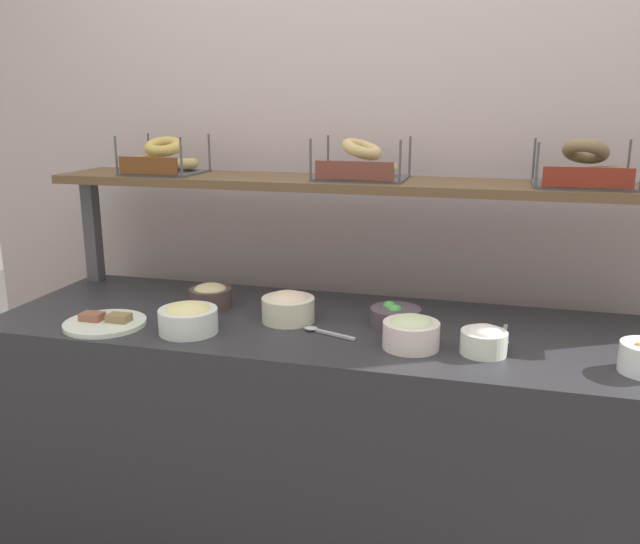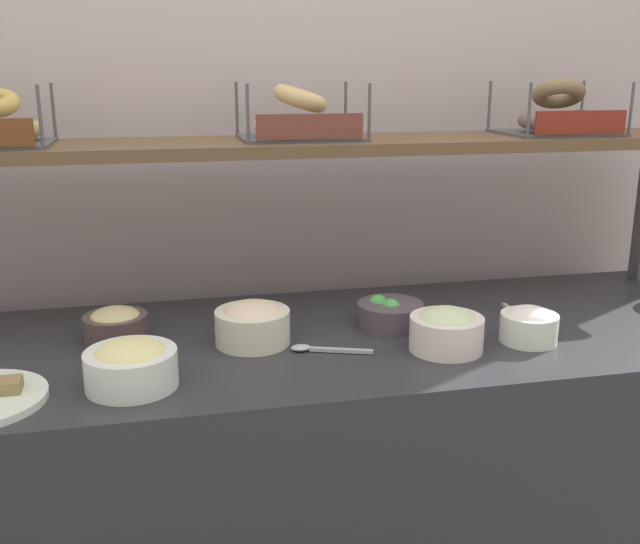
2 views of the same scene
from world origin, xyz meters
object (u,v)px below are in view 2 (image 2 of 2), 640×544
Objects in this scene: bowl_egg_salad at (131,364)px; serving_spoon_by_edge at (318,349)px; bowl_cream_cheese at (529,324)px; bagel_basket_poppy at (557,116)px; bowl_hummus at (116,326)px; bowl_veggie_mix at (389,313)px; serving_spoon_near_plate at (522,319)px; bowl_scallion_spread at (446,329)px; bagel_basket_plain at (300,121)px; bowl_potato_salad at (253,323)px.

bowl_egg_salad is 0.41m from serving_spoon_by_edge.
bowl_cream_cheese is 0.43× the size of bagel_basket_poppy.
bagel_basket_poppy reaches higher than bowl_hummus.
bowl_veggie_mix is at bearing 20.68° from bowl_egg_salad.
bagel_basket_poppy reaches higher than bowl_veggie_mix.
serving_spoon_near_plate is (0.97, -0.07, -0.03)m from bowl_hummus.
bowl_scallion_spread is 0.54× the size of bagel_basket_poppy.
bagel_basket_plain is (0.47, 0.23, 0.43)m from bowl_hummus.
bowl_potato_salad is at bearing -179.90° from serving_spoon_near_plate.
bowl_veggie_mix is 0.91× the size of serving_spoon_by_edge.
bagel_basket_poppy reaches higher than bowl_potato_salad.
bagel_basket_poppy is (1.14, 0.46, 0.43)m from bowl_egg_salad.
bowl_cream_cheese is 0.91× the size of bowl_hummus.
bagel_basket_poppy is (0.21, 0.28, 0.47)m from serving_spoon_near_plate.
bagel_basket_poppy reaches higher than bowl_egg_salad.
bowl_cream_cheese reaches higher than serving_spoon_by_edge.
bowl_egg_salad is 0.68m from bowl_scallion_spread.
bowl_egg_salad reaches higher than serving_spoon_by_edge.
bowl_potato_salad is at bearing 168.30° from bowl_cream_cheese.
bowl_potato_salad reaches higher than serving_spoon_near_plate.
bowl_hummus is 1.28m from bagel_basket_poppy.
bagel_basket_poppy reaches higher than serving_spoon_near_plate.
bagel_basket_plain is (-0.50, 0.29, 0.47)m from serving_spoon_near_plate.
bagel_basket_poppy is at bearing 21.95° from bowl_egg_salad.
serving_spoon_by_edge is at bearing 174.90° from bowl_cream_cheese.
bagel_basket_plain is at bearing 149.53° from serving_spoon_near_plate.
bagel_basket_poppy is (0.74, 0.36, 0.47)m from serving_spoon_by_edge.
bagel_basket_poppy is (0.71, -0.02, 0.00)m from bagel_basket_plain.
bowl_scallion_spread is at bearing -67.63° from bowl_veggie_mix.
bowl_scallion_spread reaches higher than serving_spoon_near_plate.
bowl_hummus is (-0.72, 0.20, -0.01)m from bowl_scallion_spread.
bowl_potato_salad is at bearing -12.90° from bowl_hummus.
bowl_cream_cheese is 0.75× the size of serving_spoon_by_edge.
bowl_scallion_spread is 0.43m from bowl_potato_salad.
bowl_scallion_spread is at bearing -152.23° from serving_spoon_near_plate.
bowl_hummus is 0.47× the size of bagel_basket_plain.
bowl_egg_salad is 1.04× the size of serving_spoon_by_edge.
bowl_hummus is (-0.92, 0.20, 0.00)m from bowl_cream_cheese.
bowl_egg_salad reaches higher than serving_spoon_near_plate.
serving_spoon_near_plate is 0.57× the size of bagel_basket_plain.
bowl_egg_salad reaches higher than bowl_hummus.
serving_spoon_near_plate is 0.59× the size of bagel_basket_poppy.
bowl_hummus is at bearing 99.08° from bowl_egg_salad.
bagel_basket_poppy is at bearing 52.93° from serving_spoon_near_plate.
bowl_scallion_spread is at bearing -138.49° from bagel_basket_poppy.
bowl_egg_salad is 0.60× the size of bagel_basket_poppy.
bowl_veggie_mix is 0.24m from serving_spoon_by_edge.
bowl_egg_salad is 1.26× the size of bowl_hummus.
bowl_scallion_spread is 1.02× the size of bowl_veggie_mix.
bowl_hummus reaches higher than bowl_veggie_mix.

